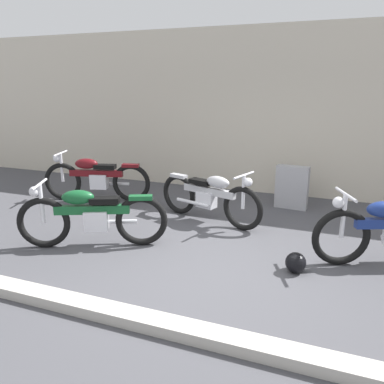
% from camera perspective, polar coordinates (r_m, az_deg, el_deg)
% --- Properties ---
extents(ground_plane, '(40.00, 40.00, 0.00)m').
position_cam_1_polar(ground_plane, '(5.06, 3.12, -11.25)').
color(ground_plane, '#47474C').
extents(building_wall, '(18.00, 0.30, 3.45)m').
position_cam_1_polar(building_wall, '(8.41, 11.92, 11.52)').
color(building_wall, beige).
rests_on(building_wall, ground_plane).
extents(curb_strip, '(18.00, 0.24, 0.12)m').
position_cam_1_polar(curb_strip, '(3.89, -3.70, -19.25)').
color(curb_strip, '#B7B2A8').
rests_on(curb_strip, ground_plane).
extents(stone_marker, '(0.62, 0.26, 0.82)m').
position_cam_1_polar(stone_marker, '(7.52, 14.61, 0.69)').
color(stone_marker, '#9E9EA3').
rests_on(stone_marker, ground_plane).
extents(helmet, '(0.26, 0.26, 0.26)m').
position_cam_1_polar(helmet, '(5.07, 15.14, -10.08)').
color(helmet, black).
rests_on(helmet, ground_plane).
extents(motorcycle_green, '(2.00, 1.06, 0.97)m').
position_cam_1_polar(motorcycle_green, '(5.71, -14.73, -3.46)').
color(motorcycle_green, black).
rests_on(motorcycle_green, ground_plane).
extents(motorcycle_silver, '(2.01, 0.84, 0.93)m').
position_cam_1_polar(motorcycle_silver, '(6.55, 2.63, -0.65)').
color(motorcycle_silver, black).
rests_on(motorcycle_silver, ground_plane).
extents(motorcycle_maroon, '(2.13, 0.83, 0.98)m').
position_cam_1_polar(motorcycle_maroon, '(7.98, -14.12, 2.04)').
color(motorcycle_maroon, black).
rests_on(motorcycle_maroon, ground_plane).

